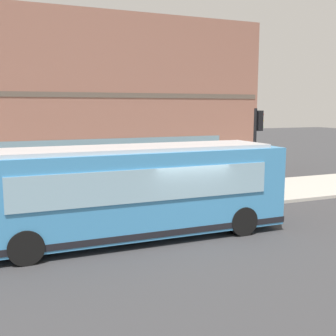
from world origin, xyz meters
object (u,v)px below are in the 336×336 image
Objects in this scene: fire_hydrant at (110,191)px; pedestrian_walking_along_curb at (29,186)px; traffic_light_near_corner at (257,137)px; newspaper_vending_box at (179,180)px; city_bus_nearside at (136,192)px.

pedestrian_walking_along_curb is (-0.32, 3.54, 0.55)m from fire_hydrant.
traffic_light_near_corner is 5.58× the size of fire_hydrant.
pedestrian_walking_along_curb is 1.77× the size of newspaper_vending_box.
fire_hydrant is (5.38, -0.46, -1.04)m from city_bus_nearside.
fire_hydrant is at bearing 104.18° from newspaper_vending_box.
fire_hydrant is 0.47× the size of pedestrian_walking_along_curb.
city_bus_nearside reaches higher than pedestrian_walking_along_curb.
traffic_light_near_corner reaches higher than city_bus_nearside.
traffic_light_near_corner is 4.84m from newspaper_vending_box.
city_bus_nearside is 13.58× the size of fire_hydrant.
city_bus_nearside is 5.94m from pedestrian_walking_along_curb.
fire_hydrant is at bearing -4.91° from city_bus_nearside.
newspaper_vending_box is (0.99, -3.90, 0.09)m from fire_hydrant.
fire_hydrant is at bearing -84.78° from pedestrian_walking_along_curb.
traffic_light_near_corner is at bearing -147.62° from newspaper_vending_box.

